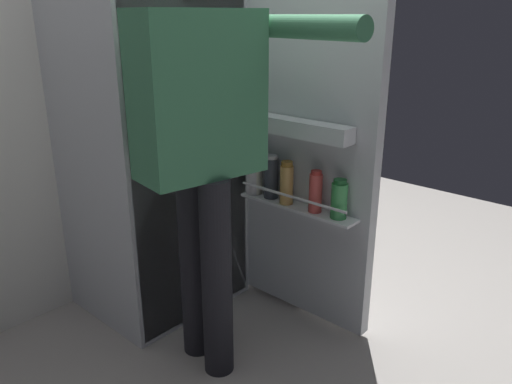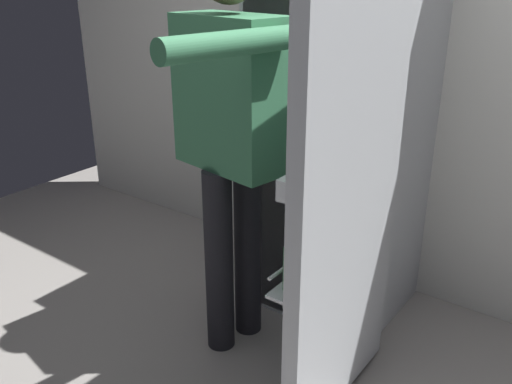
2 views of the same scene
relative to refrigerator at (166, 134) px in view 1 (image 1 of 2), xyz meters
name	(u,v)px [view 1 (image 1 of 2)]	position (x,y,z in m)	size (l,w,h in m)	color
ground_plane	(237,337)	(-0.04, -0.48, -0.86)	(5.16, 5.16, 0.00)	gray
kitchen_wall	(103,54)	(-0.04, 0.41, 0.34)	(4.40, 0.10, 2.41)	silver
refrigerator	(166,134)	(0.00, 0.00, 0.00)	(0.75, 1.27, 1.73)	silver
person	(202,128)	(-0.21, -0.49, 0.13)	(0.56, 0.82, 1.65)	black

